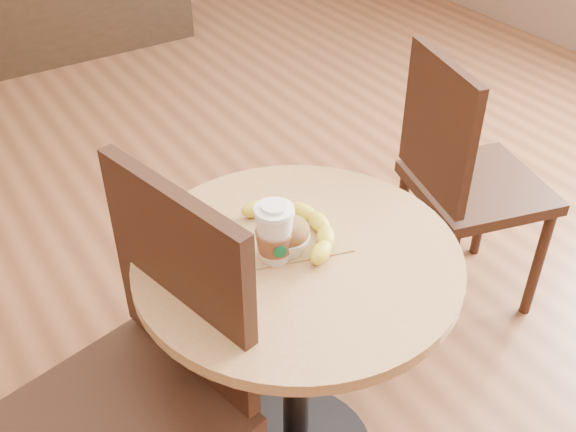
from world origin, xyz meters
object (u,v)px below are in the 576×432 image
object	(u,v)px
coffee_cup	(275,235)
muffin	(289,236)
chair_right	(463,177)
cafe_table	(297,320)
banana	(298,225)
chair_left	(143,390)

from	to	relation	value
coffee_cup	muffin	size ratio (longest dim) A/B	1.50
chair_right	coffee_cup	distance (m)	0.96
cafe_table	banana	size ratio (longest dim) A/B	2.59
muffin	cafe_table	bearing A→B (deg)	-57.15
chair_right	cafe_table	bearing A→B (deg)	123.22
cafe_table	chair_left	bearing A→B (deg)	-179.57
cafe_table	coffee_cup	distance (m)	0.27
cafe_table	muffin	xyz separation A→B (m)	(-0.01, 0.02, 0.25)
chair_right	coffee_cup	bearing A→B (deg)	121.26
coffee_cup	banana	bearing A→B (deg)	42.93
banana	chair_left	bearing A→B (deg)	-175.78
chair_left	muffin	xyz separation A→B (m)	(0.38, 0.02, 0.24)
chair_left	muffin	world-z (taller)	chair_left
chair_left	cafe_table	bearing A→B (deg)	77.93
chair_right	coffee_cup	world-z (taller)	chair_right
muffin	chair_right	bearing A→B (deg)	16.57
chair_left	coffee_cup	size ratio (longest dim) A/B	7.04
chair_right	banana	bearing A→B (deg)	119.96
chair_left	banana	distance (m)	0.49
coffee_cup	muffin	distance (m)	0.04
cafe_table	chair_right	world-z (taller)	chair_right
coffee_cup	banana	distance (m)	0.11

